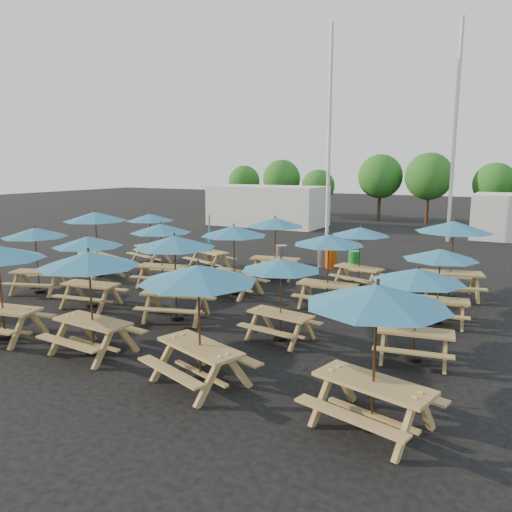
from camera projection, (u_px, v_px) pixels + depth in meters
The scene contains 32 objects.
ground at pixel (235, 296), 16.56m from camera, with size 120.00×120.00×0.00m, color black.
picnic_unit_1 at pixel (35, 236), 16.59m from camera, with size 2.71×2.71×2.25m.
picnic_unit_2 at pixel (96, 220), 19.10m from camera, with size 3.05×3.05×2.54m.
picnic_unit_3 at pixel (150, 220), 21.82m from camera, with size 2.58×2.58×2.20m.
picnic_unit_5 at pixel (88, 245), 14.93m from camera, with size 2.39×2.39×2.20m.
picnic_unit_6 at pixel (161, 232), 17.48m from camera, with size 2.55×2.55×2.27m.
picnic_unit_7 at pixel (210, 247), 20.73m from camera, with size 2.16×2.02×2.25m.
picnic_unit_8 at pixel (89, 264), 11.11m from camera, with size 2.41×2.41×2.41m.
picnic_unit_9 at pixel (175, 246), 13.63m from camera, with size 2.83×2.83×2.40m.
picnic_unit_10 at pixel (234, 235), 16.37m from camera, with size 2.57×2.57×2.33m.
picnic_unit_11 at pixel (275, 225), 18.78m from camera, with size 2.52×2.52×2.34m.
picnic_unit_12 at pixel (198, 280), 9.49m from camera, with size 2.93×2.93×2.44m.
picnic_unit_13 at pixel (281, 269), 12.05m from camera, with size 2.24×2.24×2.08m.
picnic_unit_14 at pixel (329, 243), 14.85m from camera, with size 2.24×2.24×2.27m.
picnic_unit_15 at pixel (360, 235), 17.45m from camera, with size 2.48×2.48×2.16m.
picnic_unit_16 at pixel (377, 303), 7.84m from camera, with size 2.82×2.82×2.46m.
picnic_unit_17 at pixel (418, 280), 10.72m from camera, with size 2.29×2.29×2.12m.
picnic_unit_18 at pixel (440, 258), 13.33m from camera, with size 2.25×2.25×2.09m.
picnic_unit_19 at pixel (453, 231), 15.92m from camera, with size 2.96×2.96×2.54m.
waste_bin_0 at pixel (281, 254), 21.88m from camera, with size 0.51×0.51×0.81m, color gray.
waste_bin_1 at pixel (331, 258), 20.97m from camera, with size 0.51×0.51×0.81m, color #C4430B.
waste_bin_2 at pixel (323, 257), 21.21m from camera, with size 0.51×0.51×0.81m, color gray.
waste_bin_3 at pixel (354, 261), 20.45m from camera, with size 0.51×0.51×0.81m, color #17802B.
mast_0 at pixel (329, 134), 28.52m from camera, with size 0.20×0.20×12.00m, color silver.
mast_1 at pixel (455, 133), 27.21m from camera, with size 0.20×0.20×12.00m, color silver.
event_tent_0 at pixel (268, 206), 35.63m from camera, with size 8.00×4.00×2.80m, color silver.
tree_0 at pixel (244, 181), 44.48m from camera, with size 2.80×2.80×4.24m.
tree_1 at pixel (282, 179), 41.23m from camera, with size 3.11×3.11×4.72m.
tree_2 at pixel (318, 186), 39.54m from camera, with size 2.59×2.59×3.93m.
tree_3 at pixel (380, 176), 38.14m from camera, with size 3.36×3.36×5.09m.
tree_4 at pixel (429, 176), 36.02m from camera, with size 3.41×3.41×5.17m.
tree_5 at pixel (495, 184), 34.44m from camera, with size 2.94×2.94×4.45m.
Camera 1 is at (8.28, -13.77, 4.28)m, focal length 35.00 mm.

